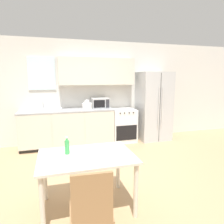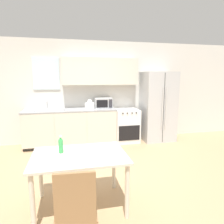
# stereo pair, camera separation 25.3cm
# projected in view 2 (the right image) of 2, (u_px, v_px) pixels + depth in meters

# --- Properties ---
(ground_plane) EXTENTS (12.00, 12.00, 0.00)m
(ground_plane) POSITION_uv_depth(u_px,v_px,m) (98.00, 175.00, 3.61)
(ground_plane) COLOR tan
(wall_back) EXTENTS (12.00, 0.38, 2.70)m
(wall_back) POSITION_uv_depth(u_px,v_px,m) (88.00, 88.00, 5.38)
(wall_back) COLOR silver
(wall_back) RESTS_ON ground_plane
(kitchen_counter) EXTENTS (2.31, 0.65, 0.94)m
(kitchen_counter) POSITION_uv_depth(u_px,v_px,m) (71.00, 127.00, 5.14)
(kitchen_counter) COLOR #333333
(kitchen_counter) RESTS_ON ground_plane
(oven_range) EXTENTS (0.64, 0.65, 0.89)m
(oven_range) POSITION_uv_depth(u_px,v_px,m) (126.00, 125.00, 5.47)
(oven_range) COLOR white
(oven_range) RESTS_ON ground_plane
(refrigerator) EXTENTS (0.86, 0.75, 1.89)m
(refrigerator) POSITION_uv_depth(u_px,v_px,m) (158.00, 106.00, 5.54)
(refrigerator) COLOR silver
(refrigerator) RESTS_ON ground_plane
(kitchen_sink) EXTENTS (0.57, 0.39, 0.21)m
(kitchen_sink) POSITION_uv_depth(u_px,v_px,m) (47.00, 109.00, 4.95)
(kitchen_sink) COLOR #B7BABC
(kitchen_sink) RESTS_ON kitchen_counter
(microwave) EXTENTS (0.46, 0.39, 0.27)m
(microwave) POSITION_uv_depth(u_px,v_px,m) (103.00, 103.00, 5.32)
(microwave) COLOR #B7BABC
(microwave) RESTS_ON kitchen_counter
(coffee_mug) EXTENTS (0.13, 0.09, 0.10)m
(coffee_mug) POSITION_uv_depth(u_px,v_px,m) (62.00, 109.00, 4.85)
(coffee_mug) COLOR white
(coffee_mug) RESTS_ON kitchen_counter
(grocery_bag_0) EXTENTS (0.25, 0.22, 0.26)m
(grocery_bag_0) POSITION_uv_depth(u_px,v_px,m) (90.00, 105.00, 4.98)
(grocery_bag_0) COLOR white
(grocery_bag_0) RESTS_ON kitchen_counter
(dining_table) EXTENTS (1.21, 0.83, 0.74)m
(dining_table) POSITION_uv_depth(u_px,v_px,m) (80.00, 162.00, 2.62)
(dining_table) COLOR beige
(dining_table) RESTS_ON ground_plane
(dining_chair_near) EXTENTS (0.43, 0.43, 0.93)m
(dining_chair_near) POSITION_uv_depth(u_px,v_px,m) (76.00, 208.00, 1.86)
(dining_chair_near) COLOR #997047
(dining_chair_near) RESTS_ON ground_plane
(drink_bottle) EXTENTS (0.06, 0.06, 0.23)m
(drink_bottle) POSITION_uv_depth(u_px,v_px,m) (61.00, 146.00, 2.65)
(drink_bottle) COLOR #3FB259
(drink_bottle) RESTS_ON dining_table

